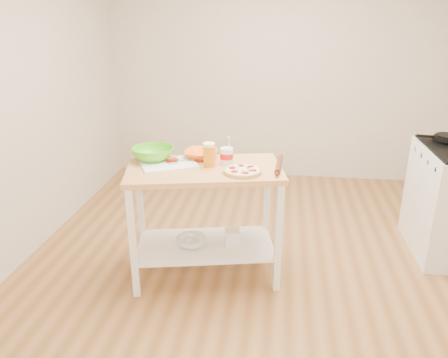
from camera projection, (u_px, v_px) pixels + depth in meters
name	position (u px, v px, depth m)	size (l,w,h in m)	color
room_shell	(268.00, 105.00, 3.10)	(4.04, 4.54, 2.74)	#996738
prep_island	(205.00, 199.00, 3.30)	(1.23, 0.84, 0.90)	tan
skillet	(448.00, 138.00, 3.68)	(0.36, 0.23, 0.03)	black
pizza	(242.00, 171.00, 3.09)	(0.27, 0.27, 0.04)	tan
cutting_board	(168.00, 163.00, 3.27)	(0.49, 0.45, 0.04)	white
spatula	(177.00, 162.00, 3.28)	(0.12, 0.12, 0.01)	#43BCB0
knife	(156.00, 158.00, 3.36)	(0.26, 0.11, 0.01)	silver
orange_bowl	(201.00, 154.00, 3.40)	(0.26, 0.26, 0.06)	orange
green_bowl	(153.00, 154.00, 3.35)	(0.32, 0.32, 0.10)	#54BB1F
beer_pint	(209.00, 155.00, 3.20)	(0.09, 0.09, 0.18)	orange
yogurt_tub	(227.00, 156.00, 3.27)	(0.10, 0.10, 0.21)	white
rolling_pin	(279.00, 165.00, 3.20)	(0.04, 0.04, 0.34)	#572713
shelf_glass_bowl	(192.00, 241.00, 3.40)	(0.23, 0.23, 0.07)	silver
shelf_bin	(233.00, 237.00, 3.43)	(0.11, 0.11, 0.11)	white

